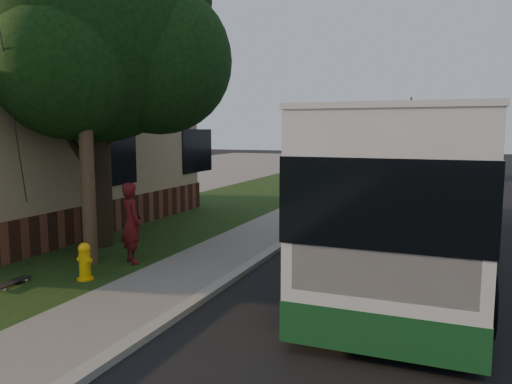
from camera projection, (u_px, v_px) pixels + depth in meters
ground at (203, 300)px, 8.83m from camera, size 120.00×120.00×0.00m
road at (452, 220)px, 16.54m from camera, size 8.00×80.00×0.01m
curb at (333, 211)px, 18.02m from camera, size 0.25×80.00×0.12m
sidewalk at (307, 210)px, 18.39m from camera, size 2.00×80.00×0.08m
grass_verge at (221, 205)px, 19.69m from camera, size 5.00×80.00×0.07m
building_lot at (30, 193)px, 23.41m from camera, size 15.00×80.00×0.04m
fire_hydrant at (85, 262)px, 9.74m from camera, size 0.32×0.32×0.74m
utility_pole at (82, 50)px, 10.39m from camera, size 2.86×3.21×9.07m
leafy_tree at (100, 40)px, 12.16m from camera, size 6.30×6.00×7.80m
bare_tree_near at (304, 145)px, 26.42m from camera, size 1.38×1.21×4.31m
bare_tree_far at (356, 143)px, 37.29m from camera, size 1.38×1.21×4.03m
traffic_signal at (410, 127)px, 39.53m from camera, size 0.18×0.22×5.50m
transit_bus at (418, 182)px, 11.65m from camera, size 2.84×12.32×3.33m
skateboarder at (131, 223)px, 10.92m from camera, size 0.78×0.71×1.78m
skateboard_main at (12, 282)px, 9.40m from camera, size 0.34×0.86×0.08m
dumpster at (132, 189)px, 19.86m from camera, size 1.71×1.57×1.22m
distant_car at (430, 164)px, 31.53m from camera, size 2.28×4.79×1.58m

